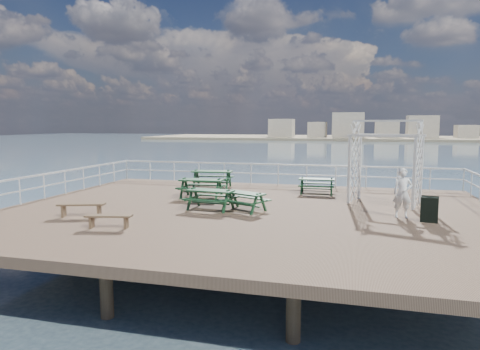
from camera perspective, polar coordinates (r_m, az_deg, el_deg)
name	(u,v)px	position (r m, az deg, el deg)	size (l,w,h in m)	color
ground	(247,213)	(15.97, 0.93, -5.15)	(18.00, 14.00, 0.30)	brown
sea_backdrop	(381,135)	(149.54, 18.27, 5.09)	(300.00, 300.00, 9.20)	#3B5463
railing	(260,178)	(18.29, 2.65, -0.38)	(17.77, 13.76, 1.10)	silver
picnic_table_a	(212,175)	(21.31, -3.73, -0.05)	(2.13, 1.79, 0.96)	#123219
picnic_table_b	(201,184)	(18.50, -5.16, -1.23)	(1.95, 1.61, 0.91)	#123219
picnic_table_c	(317,183)	(19.83, 10.19, -1.01)	(1.64, 1.33, 0.78)	#123219
picnic_table_d	(244,197)	(15.66, 0.56, -3.00)	(1.97, 1.81, 0.77)	#123219
picnic_table_e	(211,195)	(15.93, -3.94, -2.70)	(1.85, 1.56, 0.84)	#123219
flat_bench_near	(81,207)	(15.68, -20.40, -3.98)	(1.63, 0.87, 0.46)	brown
flat_bench_far	(109,218)	(13.69, -17.09, -5.54)	(1.46, 0.65, 0.41)	brown
trellis_arbor	(385,167)	(17.86, 18.78, 1.04)	(2.99, 2.20, 3.33)	silver
sandwich_board	(429,210)	(15.03, 23.93, -4.28)	(0.59, 0.49, 0.87)	black
person	(403,193)	(15.47, 20.86, -2.25)	(0.62, 0.40, 1.69)	white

